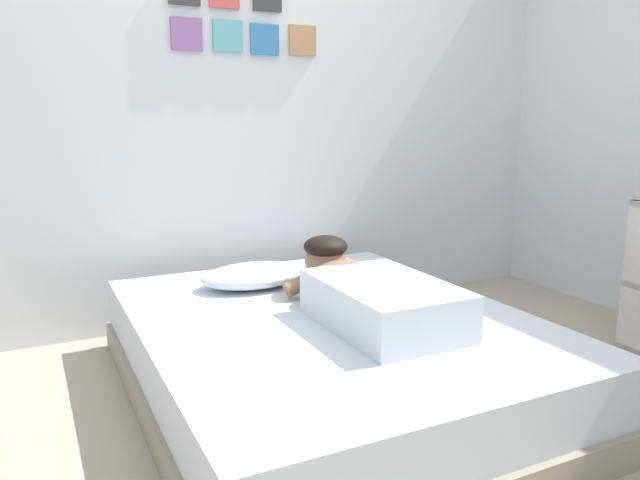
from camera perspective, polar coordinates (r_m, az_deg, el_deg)
name	(u,v)px	position (r m, az deg, el deg)	size (l,w,h in m)	color
ground_plane	(382,423)	(2.42, 5.83, -16.74)	(11.96, 11.96, 0.00)	tan
back_wall	(244,96)	(3.47, -7.12, 13.26)	(3.98, 0.12, 2.50)	silver
bed	(329,355)	(2.57, 0.86, -10.72)	(1.54, 1.93, 0.35)	gray
pillow	(255,275)	(2.91, -6.17, -3.32)	(0.52, 0.32, 0.11)	silver
person_lying	(366,291)	(2.46, 4.32, -4.82)	(0.43, 0.92, 0.27)	silver
coffee_cup	(351,278)	(2.90, 2.97, -3.63)	(0.12, 0.09, 0.07)	teal
cell_phone	(369,296)	(2.76, 4.60, -5.22)	(0.07, 0.14, 0.01)	black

